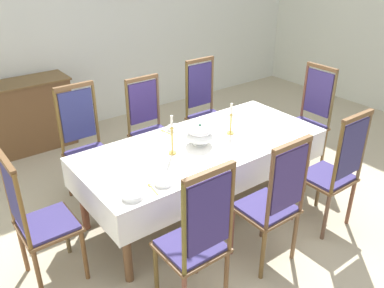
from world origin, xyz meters
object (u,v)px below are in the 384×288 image
(chair_south_b, at_px, (273,202))
(bowl_near_left, at_px, (176,128))
(spoon_secondary, at_px, (151,186))
(sideboard, at_px, (14,119))
(chair_head_west, at_px, (37,219))
(chair_north_b, at_px, (150,127))
(chair_south_a, at_px, (197,239))
(chair_north_a, at_px, (86,143))
(candlestick_east, at_px, (231,122))
(bowl_near_right, at_px, (163,182))
(chair_south_c, at_px, (334,170))
(chair_head_east, at_px, (309,117))
(chair_north_c, at_px, (206,109))
(soup_tureen, at_px, (200,134))
(candlestick_west, at_px, (172,138))
(bowl_far_left, at_px, (133,195))
(dining_table, at_px, (203,150))
(spoon_primary, at_px, (164,131))

(chair_south_b, bearing_deg, bowl_near_left, 90.31)
(spoon_secondary, distance_m, sideboard, 2.79)
(chair_head_west, bearing_deg, chair_north_b, 120.54)
(chair_south_a, height_order, chair_north_a, chair_south_a)
(candlestick_east, relative_size, bowl_near_right, 2.19)
(chair_south_c, relative_size, chair_head_west, 1.04)
(chair_south_c, relative_size, spoon_secondary, 6.69)
(chair_north_b, bearing_deg, chair_south_a, 67.52)
(chair_head_west, xyz_separation_m, chair_head_east, (3.15, -0.00, 0.02))
(chair_north_c, xyz_separation_m, soup_tureen, (-0.81, -0.92, 0.23))
(chair_north_a, distance_m, chair_south_b, 1.99)
(chair_north_c, bearing_deg, spoon_secondary, 39.08)
(candlestick_west, xyz_separation_m, candlestick_east, (0.69, -0.00, -0.03))
(chair_south_b, distance_m, chair_head_west, 1.80)
(chair_north_c, xyz_separation_m, candlestick_east, (-0.43, -0.92, 0.26))
(chair_head_west, height_order, bowl_far_left, chair_head_west)
(chair_head_east, relative_size, candlestick_east, 3.78)
(chair_north_c, relative_size, bowl_near_left, 6.95)
(chair_north_c, xyz_separation_m, candlestick_west, (-1.12, -0.92, 0.28))
(chair_north_c, relative_size, sideboard, 0.84)
(bowl_near_right, bearing_deg, bowl_near_left, 49.65)
(spoon_secondary, bearing_deg, chair_head_west, 164.57)
(dining_table, distance_m, chair_north_b, 0.92)
(candlestick_west, bearing_deg, chair_south_b, -70.52)
(chair_head_west, relative_size, bowl_near_right, 7.88)
(chair_head_east, distance_m, bowl_far_left, 2.58)
(chair_north_c, distance_m, candlestick_east, 1.05)
(spoon_secondary, bearing_deg, spoon_primary, 59.12)
(soup_tureen, height_order, bowl_near_left, soup_tureen)
(chair_south_b, bearing_deg, sideboard, 107.96)
(bowl_near_left, bearing_deg, bowl_far_left, -139.84)
(bowl_near_left, bearing_deg, chair_north_b, 89.21)
(chair_south_c, bearing_deg, candlestick_east, 115.10)
(chair_south_c, xyz_separation_m, sideboard, (-1.87, 3.32, -0.15))
(spoon_primary, bearing_deg, chair_north_a, 136.40)
(dining_table, relative_size, candlestick_east, 7.38)
(chair_head_east, xyz_separation_m, sideboard, (-2.67, 2.40, -0.15))
(chair_south_a, xyz_separation_m, spoon_secondary, (-0.01, 0.57, 0.14))
(sideboard, bearing_deg, chair_north_a, 102.04)
(chair_north_c, height_order, bowl_near_left, chair_north_c)
(chair_head_west, height_order, bowl_near_right, chair_head_west)
(bowl_near_right, distance_m, spoon_secondary, 0.10)
(soup_tureen, relative_size, sideboard, 0.18)
(chair_south_a, height_order, bowl_near_right, chair_south_a)
(dining_table, distance_m, soup_tureen, 0.18)
(dining_table, xyz_separation_m, chair_head_east, (1.58, -0.00, -0.06))
(dining_table, height_order, sideboard, sideboard)
(chair_north_c, bearing_deg, chair_north_b, 0.31)
(candlestick_east, bearing_deg, chair_north_b, 111.78)
(chair_south_c, xyz_separation_m, chair_head_east, (0.80, 0.92, 0.00))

